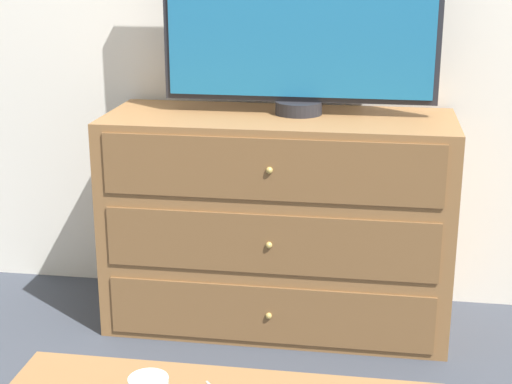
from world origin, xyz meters
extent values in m
plane|color=#383D47|center=(0.00, 0.00, 0.00)|extent=(12.00, 12.00, 0.00)
cube|color=olive|center=(-0.13, -0.28, 0.42)|extent=(1.30, 0.50, 0.83)
cube|color=brown|center=(-0.13, -0.53, 0.14)|extent=(1.20, 0.01, 0.22)
sphere|color=tan|center=(-0.13, -0.54, 0.14)|extent=(0.02, 0.02, 0.02)
cube|color=brown|center=(-0.13, -0.53, 0.42)|extent=(1.20, 0.01, 0.22)
sphere|color=tan|center=(-0.13, -0.54, 0.42)|extent=(0.02, 0.02, 0.02)
cube|color=brown|center=(-0.13, -0.53, 0.69)|extent=(1.20, 0.01, 0.22)
sphere|color=tan|center=(-0.13, -0.54, 0.69)|extent=(0.02, 0.02, 0.02)
cylinder|color=#232328|center=(-0.06, -0.23, 0.85)|extent=(0.18, 0.18, 0.05)
cube|color=#232328|center=(-0.06, -0.22, 1.24)|extent=(1.01, 0.04, 0.71)
cube|color=#1E6B9E|center=(-0.06, -0.25, 1.24)|extent=(0.97, 0.01, 0.67)
camera|label=1|loc=(0.23, -3.12, 1.42)|focal=55.00mm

